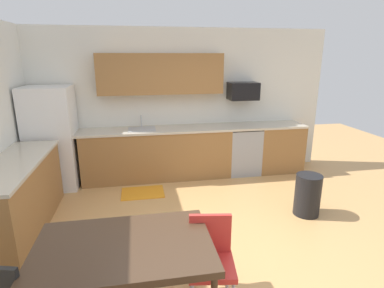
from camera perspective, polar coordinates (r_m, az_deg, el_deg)
The scene contains 17 objects.
ground_plane at distance 3.90m, azimuth 2.76°, elevation -18.42°, with size 12.00×12.00×0.00m, color tan.
wall_back at distance 5.89m, azimuth -2.89°, elevation 7.66°, with size 5.80×0.10×2.70m, color silver.
cabinet_run_back at distance 5.72m, azimuth -6.41°, elevation -1.96°, with size 2.67×0.60×0.90m, color olive.
cabinet_run_back_right at distance 6.32m, azimuth 15.60°, elevation -0.71°, with size 0.88×0.60×0.90m, color olive.
cabinet_run_left at distance 4.58m, azimuth -29.50°, elevation -8.76°, with size 0.60×2.00×0.90m, color olive.
countertop_back at distance 5.63m, azimuth -2.37°, elevation 2.82°, with size 4.80×0.64×0.04m, color beige.
countertop_left at distance 4.42m, azimuth -30.34°, elevation -3.18°, with size 0.64×2.00×0.04m, color beige.
upper_cabinets_back at distance 5.59m, azimuth -5.80°, elevation 12.82°, with size 2.20×0.34×0.70m, color olive.
refrigerator at distance 5.70m, azimuth -24.50°, elevation 0.96°, with size 0.76×0.70×1.73m, color white.
oven_range at distance 6.04m, azimuth 9.28°, elevation -1.04°, with size 0.60×0.60×0.91m.
microwave at distance 5.91m, azimuth 9.44°, elevation 9.66°, with size 0.54×0.36×0.32m, color black.
sink_basin at distance 5.59m, azimuth -9.24°, elevation 2.10°, with size 0.48×0.40×0.14m, color #A5A8AD.
sink_faucet at distance 5.73m, azimuth -9.35°, elevation 4.08°, with size 0.02×0.02×0.24m, color #B2B5BA.
dining_table at distance 2.64m, azimuth -12.47°, elevation -18.86°, with size 1.40×0.90×0.78m.
chair_near_table at distance 2.90m, azimuth 3.50°, elevation -19.99°, with size 0.46×0.46×0.85m.
trash_bin at distance 4.73m, azimuth 20.63°, elevation -8.81°, with size 0.36×0.36×0.60m, color black.
floor_mat at distance 5.26m, azimuth -9.11°, elevation -8.90°, with size 0.70×0.50×0.01m, color orange.
Camera 1 is at (-0.75, -3.13, 2.21)m, focal length 28.78 mm.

